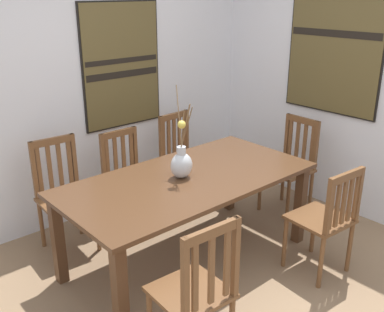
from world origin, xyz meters
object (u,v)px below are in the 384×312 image
(centerpiece_vase, at_px, (181,163))
(painting_on_back_wall, at_px, (122,66))
(chair_2, at_px, (128,177))
(chair_0, at_px, (327,218))
(chair_4, at_px, (63,194))
(chair_5, at_px, (183,158))
(painting_on_side_wall, at_px, (334,51))
(chair_3, at_px, (196,291))
(chair_1, at_px, (291,164))
(dining_table, at_px, (188,188))

(centerpiece_vase, height_order, painting_on_back_wall, painting_on_back_wall)
(chair_2, distance_m, painting_on_back_wall, 1.10)
(chair_0, xyz_separation_m, painting_on_back_wall, (-0.43, 2.13, 0.96))
(chair_4, bearing_deg, chair_5, -0.76)
(painting_on_side_wall, bearing_deg, chair_3, -162.65)
(painting_on_side_wall, bearing_deg, chair_1, 168.03)
(chair_1, bearing_deg, centerpiece_vase, 179.45)
(chair_1, xyz_separation_m, chair_4, (-2.04, 0.87, 0.00))
(dining_table, bearing_deg, chair_2, 91.06)
(centerpiece_vase, xyz_separation_m, chair_4, (-0.61, 0.85, -0.38))
(chair_3, xyz_separation_m, painting_on_side_wall, (2.48, 0.77, 1.09))
(chair_2, relative_size, chair_4, 0.94)
(dining_table, distance_m, chair_2, 0.86)
(chair_5, xyz_separation_m, painting_on_side_wall, (1.13, -0.94, 1.08))
(chair_1, height_order, chair_5, chair_1)
(painting_on_back_wall, relative_size, painting_on_side_wall, 1.01)
(chair_2, height_order, painting_on_back_wall, painting_on_back_wall)
(chair_1, bearing_deg, chair_3, -157.26)
(chair_4, bearing_deg, painting_on_side_wall, -21.21)
(chair_0, relative_size, chair_3, 0.93)
(centerpiece_vase, distance_m, painting_on_back_wall, 1.41)
(centerpiece_vase, relative_size, chair_0, 0.76)
(chair_3, distance_m, chair_4, 1.73)
(chair_3, xyz_separation_m, painting_on_back_wall, (0.94, 2.14, 0.95))
(chair_2, bearing_deg, painting_on_side_wall, -26.80)
(dining_table, distance_m, chair_4, 1.11)
(dining_table, xyz_separation_m, chair_2, (-0.02, 0.84, -0.18))
(chair_3, bearing_deg, centerpiece_vase, 54.23)
(chair_1, xyz_separation_m, painting_on_side_wall, (0.42, -0.09, 1.09))
(chair_1, height_order, chair_3, chair_3)
(chair_3, xyz_separation_m, chair_4, (0.02, 1.73, 0.00))
(chair_5, bearing_deg, chair_3, -128.23)
(chair_1, relative_size, painting_on_side_wall, 0.80)
(chair_0, bearing_deg, dining_table, 129.01)
(chair_0, bearing_deg, chair_1, 50.99)
(chair_2, distance_m, chair_3, 1.82)
(centerpiece_vase, xyz_separation_m, chair_0, (0.73, -0.87, -0.40))
(dining_table, height_order, chair_5, chair_5)
(centerpiece_vase, height_order, chair_4, centerpiece_vase)
(chair_5, bearing_deg, centerpiece_vase, -130.65)
(chair_2, distance_m, chair_5, 0.69)
(chair_0, bearing_deg, chair_5, 90.50)
(painting_on_back_wall, height_order, painting_on_side_wall, painting_on_side_wall)
(chair_3, xyz_separation_m, chair_5, (1.35, 1.71, 0.01))
(chair_1, bearing_deg, chair_0, -129.01)
(chair_1, distance_m, chair_5, 1.11)
(chair_0, relative_size, chair_2, 0.99)
(chair_4, relative_size, painting_on_side_wall, 0.82)
(painting_on_side_wall, bearing_deg, chair_4, 158.79)
(painting_on_back_wall, bearing_deg, chair_0, -78.66)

